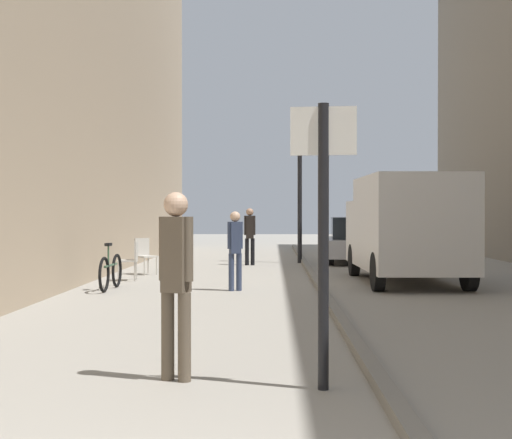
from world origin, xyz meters
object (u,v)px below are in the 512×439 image
street_sign_post (323,220)px  pedestrian_mid_block (235,245)px  bicycle_leaning (111,272)px  cafe_chair_by_doorway (131,258)px  parked_car (355,240)px  lamp_post (300,177)px  delivery_van (406,226)px  cafe_chair_near_window (144,253)px  pedestrian_main_foreground (250,232)px  pedestrian_far_crossing (176,272)px

street_sign_post → pedestrian_mid_block: bearing=-76.2°
bicycle_leaning → cafe_chair_by_doorway: size_ratio=1.88×
parked_car → lamp_post: (-1.79, -0.30, 2.01)m
delivery_van → parked_car: (-0.38, 6.92, -0.58)m
cafe_chair_near_window → cafe_chair_by_doorway: bearing=45.5°
cafe_chair_by_doorway → lamp_post: bearing=-38.4°
pedestrian_mid_block → bicycle_leaning: pedestrian_mid_block is taller
delivery_van → street_sign_post: bearing=-105.2°
parked_car → cafe_chair_near_window: 7.66m
pedestrian_main_foreground → street_sign_post: size_ratio=0.67×
delivery_van → bicycle_leaning: 6.69m
delivery_van → cafe_chair_near_window: (-6.36, 2.12, -0.75)m
delivery_van → parked_car: delivery_van is taller
pedestrian_main_foreground → cafe_chair_by_doorway: pedestrian_main_foreground is taller
delivery_van → cafe_chair_by_doorway: (-6.36, 0.37, -0.75)m
parked_car → bicycle_leaning: (-6.02, -8.61, -0.33)m
cafe_chair_by_doorway → delivery_van: bearing=-97.9°
pedestrian_mid_block → parked_car: bearing=-130.1°
pedestrian_far_crossing → bicycle_leaning: 8.66m
pedestrian_main_foreground → cafe_chair_near_window: pedestrian_main_foreground is taller
bicycle_leaning → cafe_chair_by_doorway: (0.04, 2.07, 0.17)m
delivery_van → street_sign_post: size_ratio=2.06×
bicycle_leaning → cafe_chair_by_doorway: bicycle_leaning is taller
pedestrian_main_foreground → pedestrian_far_crossing: 15.54m
pedestrian_far_crossing → bicycle_leaning: pedestrian_far_crossing is taller
pedestrian_main_foreground → cafe_chair_near_window: 4.35m
pedestrian_mid_block → pedestrian_far_crossing: 8.16m
pedestrian_mid_block → pedestrian_far_crossing: (-0.16, -8.16, 0.10)m
pedestrian_far_crossing → street_sign_post: 1.51m
pedestrian_mid_block → bicycle_leaning: size_ratio=0.92×
parked_car → street_sign_post: bearing=-94.2°
parked_car → cafe_chair_near_window: parked_car is taller
pedestrian_mid_block → delivery_van: 4.24m
street_sign_post → pedestrian_main_foreground: bearing=-80.2°
pedestrian_far_crossing → bicycle_leaning: size_ratio=1.02×
pedestrian_far_crossing → cafe_chair_near_window: 12.34m
pedestrian_far_crossing → parked_car: pedestrian_far_crossing is taller
pedestrian_mid_block → street_sign_post: street_sign_post is taller
lamp_post → cafe_chair_near_window: (-4.18, -4.50, -2.18)m
bicycle_leaning → cafe_chair_near_window: (0.05, 3.81, 0.17)m
pedestrian_mid_block → cafe_chair_near_window: bearing=-75.8°
pedestrian_main_foreground → parked_car: size_ratio=0.40×
pedestrian_far_crossing → cafe_chair_by_doorway: bearing=-55.9°
pedestrian_mid_block → delivery_van: delivery_van is taller
pedestrian_mid_block → pedestrian_far_crossing: size_ratio=0.90×
parked_car → cafe_chair_by_doorway: (-5.98, -6.55, -0.17)m
lamp_post → cafe_chair_by_doorway: bearing=-123.8°
pedestrian_far_crossing → cafe_chair_by_doorway: (-2.40, 10.35, -0.50)m
parked_car → bicycle_leaning: bearing=-121.9°
pedestrian_main_foreground → street_sign_post: 15.92m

